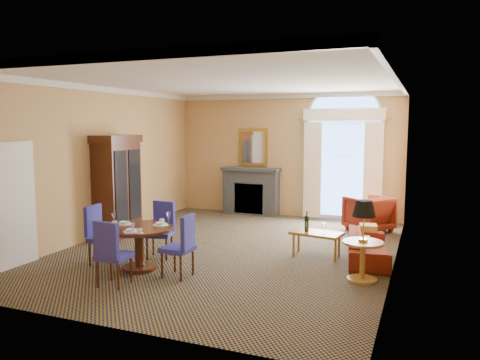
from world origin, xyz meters
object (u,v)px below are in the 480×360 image
at_px(sofa, 368,247).
at_px(armchair, 369,214).
at_px(dining_table, 139,238).
at_px(armoire, 117,188).
at_px(side_table, 363,231).
at_px(coffee_table, 316,233).

xyz_separation_m(sofa, armchair, (-0.26, 2.38, 0.15)).
bearing_deg(dining_table, armoire, 134.00).
distance_m(dining_table, armchair, 5.39).
bearing_deg(side_table, dining_table, -167.35).
bearing_deg(side_table, armoire, 168.53).
xyz_separation_m(armchair, coffee_table, (-0.66, -2.48, 0.03)).
bearing_deg(armoire, sofa, 0.87).
relative_size(armoire, armchair, 2.46).
height_order(sofa, side_table, side_table).
xyz_separation_m(armoire, side_table, (5.32, -1.08, -0.27)).
xyz_separation_m(dining_table, coffee_table, (2.55, 1.85, -0.10)).
distance_m(dining_table, sofa, 3.99).
relative_size(armchair, side_table, 0.72).
bearing_deg(coffee_table, armchair, 84.05).
bearing_deg(armchair, side_table, 43.96).
distance_m(armchair, coffee_table, 2.56).
bearing_deg(armchair, dining_table, 2.40).
bearing_deg(armoire, coffee_table, -0.22).
bearing_deg(sofa, armoire, 82.03).
bearing_deg(coffee_table, side_table, -38.72).
bearing_deg(armoire, armchair, 26.17).
distance_m(dining_table, coffee_table, 3.15).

